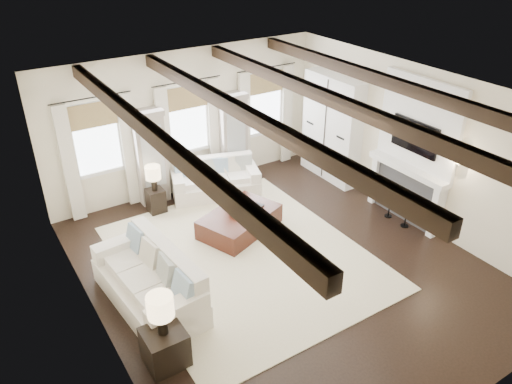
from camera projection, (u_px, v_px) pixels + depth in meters
ground at (282, 265)px, 9.16m from camera, size 7.50×7.50×0.00m
room_shell at (290, 145)px, 9.26m from camera, size 6.54×7.54×3.22m
area_rug at (244, 256)px, 9.38m from camera, size 4.15×4.92×0.02m
sofa_back at (215, 180)px, 11.37m from camera, size 2.12×1.43×0.83m
sofa_left at (152, 282)px, 8.13m from camera, size 1.21×2.35×0.97m
ottoman at (240, 222)px, 10.07m from camera, size 1.86×1.51×0.42m
tray at (244, 212)px, 9.98m from camera, size 0.60×0.53×0.04m
book_lower at (237, 212)px, 9.89m from camera, size 0.31×0.28×0.04m
book_upper at (236, 211)px, 9.87m from camera, size 0.27×0.24×0.03m
book_loose at (257, 206)px, 10.17m from camera, size 0.29×0.25×0.03m
side_table_front at (165, 347)px, 7.04m from camera, size 0.57×0.57×0.57m
lamp_front at (160, 308)px, 6.70m from camera, size 0.37×0.37×0.64m
side_table_back at (156, 201)px, 10.70m from camera, size 0.36×0.36×0.54m
lamp_back at (153, 174)px, 10.39m from camera, size 0.32×0.32×0.55m
candlestick_near at (407, 212)px, 10.16m from camera, size 0.16×0.16×0.81m
candlestick_far at (390, 203)px, 10.50m from camera, size 0.16×0.16×0.78m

